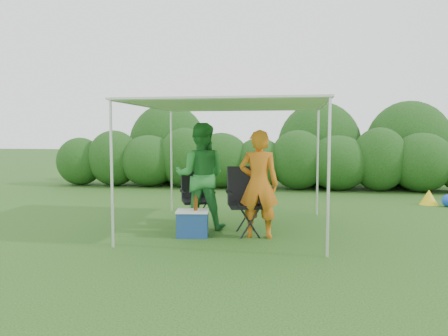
% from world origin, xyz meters
% --- Properties ---
extents(ground, '(70.00, 70.00, 0.00)m').
position_xyz_m(ground, '(0.00, 0.00, 0.00)').
color(ground, '#305D1D').
extents(hedge, '(12.81, 1.53, 1.80)m').
position_xyz_m(hedge, '(0.00, 6.00, 0.82)').
color(hedge, '#204E18').
rests_on(hedge, ground).
extents(canopy, '(3.10, 3.10, 2.83)m').
position_xyz_m(canopy, '(0.00, 0.50, 2.46)').
color(canopy, silver).
rests_on(canopy, ground).
extents(chair_right, '(0.78, 0.74, 1.09)m').
position_xyz_m(chair_right, '(0.30, 0.19, 0.61)').
color(chair_right, black).
rests_on(chair_right, ground).
extents(chair_left, '(0.70, 0.67, 0.93)m').
position_xyz_m(chair_left, '(-0.70, 0.85, 0.53)').
color(chair_left, black).
rests_on(chair_left, ground).
extents(man, '(0.62, 0.40, 1.69)m').
position_xyz_m(man, '(0.51, -0.06, 0.84)').
color(man, '#CC6717').
rests_on(man, ground).
extents(woman, '(0.94, 0.76, 1.81)m').
position_xyz_m(woman, '(-0.53, 0.45, 0.91)').
color(woman, '#2B8536').
rests_on(woman, ground).
extents(cooler, '(0.55, 0.43, 0.42)m').
position_xyz_m(cooler, '(-0.53, -0.17, 0.21)').
color(cooler, navy).
rests_on(cooler, ground).
extents(bottle, '(0.07, 0.07, 0.25)m').
position_xyz_m(bottle, '(-0.47, -0.21, 0.55)').
color(bottle, '#592D0C').
rests_on(bottle, cooler).
extents(lawn_toy, '(0.68, 0.57, 0.34)m').
position_xyz_m(lawn_toy, '(4.18, 3.66, 0.16)').
color(lawn_toy, yellow).
rests_on(lawn_toy, ground).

